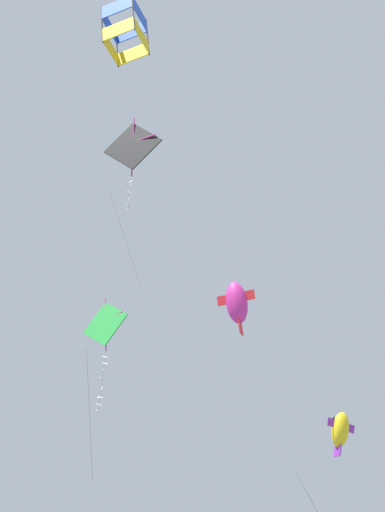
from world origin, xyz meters
TOP-DOWN VIEW (x-y plane):
  - kite_diamond_upper_right at (-1.15, -7.24)m, footprint 1.89×2.20m
  - kite_diamond_near_left at (-4.53, -7.43)m, footprint 1.51×1.50m
  - kite_fish_highest at (-5.64, -2.26)m, footprint 1.68×1.49m
  - kite_box_mid_left at (5.68, -8.10)m, footprint 1.75×1.64m
  - kite_fish_far_centre at (-7.45, 1.99)m, footprint 2.58×2.70m

SIDE VIEW (x-z plane):
  - kite_fish_far_centre at x=-7.45m, z-range 15.13..24.02m
  - kite_diamond_near_left at x=-4.53m, z-range 17.24..24.23m
  - kite_box_mid_left at x=5.68m, z-range 21.98..23.80m
  - kite_fish_highest at x=-5.64m, z-range 22.81..25.09m
  - kite_diamond_upper_right at x=-1.15m, z-range 23.36..31.10m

